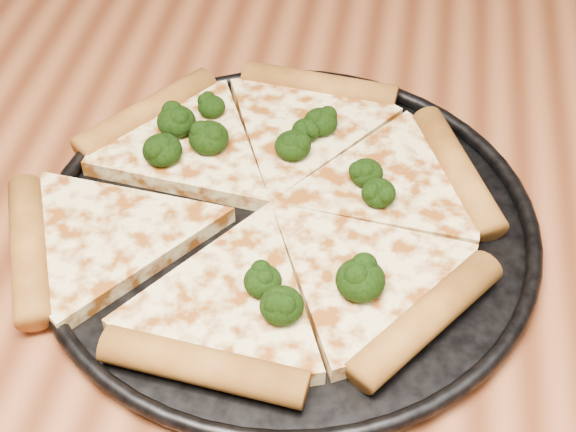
# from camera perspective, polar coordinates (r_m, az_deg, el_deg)

# --- Properties ---
(dining_table) EXTENTS (1.20, 0.90, 0.75)m
(dining_table) POSITION_cam_1_polar(r_m,az_deg,el_deg) (0.61, 3.88, -11.95)
(dining_table) COLOR brown
(dining_table) RESTS_ON ground
(pizza_pan) EXTENTS (0.34, 0.34, 0.02)m
(pizza_pan) POSITION_cam_1_polar(r_m,az_deg,el_deg) (0.58, 0.00, -0.58)
(pizza_pan) COLOR black
(pizza_pan) RESTS_ON dining_table
(pizza) EXTENTS (0.34, 0.31, 0.02)m
(pizza) POSITION_cam_1_polar(r_m,az_deg,el_deg) (0.58, -1.58, 0.72)
(pizza) COLOR #FCE69A
(pizza) RESTS_ON pizza_pan
(broccoli_florets) EXTENTS (0.18, 0.20, 0.02)m
(broccoli_florets) POSITION_cam_1_polar(r_m,az_deg,el_deg) (0.58, -1.30, 2.46)
(broccoli_florets) COLOR black
(broccoli_florets) RESTS_ON pizza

